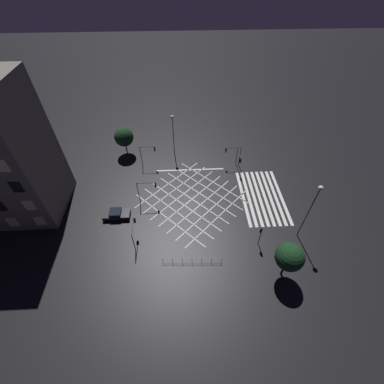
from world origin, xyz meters
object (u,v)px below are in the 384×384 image
Objects in this scene: traffic_light_ne_cross at (148,151)px; traffic_light_se_cross at (232,152)px; traffic_light_median_north at (147,188)px; street_tree_near at (290,257)px; traffic_light_se_main at (239,158)px; traffic_light_sw_cross at (261,232)px; traffic_light_nw_main at (134,229)px; street_lamp_east at (315,200)px; waiting_car at (116,214)px; street_tree_far at (124,137)px; street_lamp_west at (173,125)px.

traffic_light_ne_cross reaches higher than traffic_light_se_cross.
traffic_light_median_north is 22.20m from street_tree_near.
traffic_light_se_main is 0.98× the size of traffic_light_sw_cross.
traffic_light_ne_cross is at bearing -3.03° from traffic_light_nw_main.
traffic_light_sw_cross is at bearing 23.13° from street_tree_near.
traffic_light_nw_main is 0.61× the size of street_tree_near.
street_lamp_east reaches higher than waiting_car.
traffic_light_se_cross is 20.46m from street_tree_far.
traffic_light_se_main is at bearing 22.44° from street_lamp_east.
traffic_light_median_north is 17.93m from traffic_light_sw_cross.
traffic_light_sw_cross is 24.64m from street_lamp_west.
street_tree_near reaches higher than traffic_light_ne_cross.
street_tree_near is (-6.16, -19.10, 1.50)m from traffic_light_nw_main.
street_tree_far is (4.68, 19.91, 0.71)m from traffic_light_se_cross.
traffic_light_se_cross reaches higher than traffic_light_sw_cross.
street_lamp_east reaches higher than traffic_light_ne_cross.
traffic_light_se_main is at bearing 26.47° from waiting_car.
traffic_light_se_main is 0.65× the size of street_tree_far.
traffic_light_se_main reaches higher than waiting_car.
traffic_light_median_north is 1.08× the size of waiting_car.
traffic_light_se_cross is 11.79m from street_lamp_west.
traffic_light_se_cross is at bearing 8.06° from street_tree_near.
street_lamp_east is 7.88m from street_tree_near.
traffic_light_median_north reaches higher than traffic_light_nw_main.
street_tree_far is (20.95, 27.12, -3.86)m from street_lamp_east.
traffic_light_se_cross is at bearing -103.23° from street_tree_far.
traffic_light_median_north is at bearing 53.00° from street_tree_near.
traffic_light_sw_cross is at bearing -151.38° from street_lamp_west.
traffic_light_median_north is at bearing 30.90° from traffic_light_se_cross.
street_lamp_west is (5.31, 11.58, 3.79)m from traffic_light_se_main.
traffic_light_ne_cross reaches higher than waiting_car.
traffic_light_median_north is 1.23× the size of traffic_light_nw_main.
street_tree_far is at bearing 10.81° from traffic_light_nw_main.
traffic_light_se_cross is at bearing -45.10° from traffic_light_nw_main.
traffic_light_nw_main is 0.99× the size of traffic_light_sw_cross.
traffic_light_se_cross is at bearing -141.75° from traffic_light_se_main.
street_lamp_east reaches higher than traffic_light_sw_cross.
traffic_light_se_cross is at bearing 30.90° from traffic_light_median_north.
traffic_light_se_main is at bearing -89.72° from traffic_light_sw_cross.
traffic_light_ne_cross is (16.54, -0.88, 0.53)m from traffic_light_nw_main.
street_lamp_west is 29.53m from street_tree_near.
traffic_light_ne_cross is at bearing -47.97° from traffic_light_sw_cross.
traffic_light_ne_cross is 0.73× the size of street_tree_near.
street_lamp_west is (3.38, -4.55, 3.25)m from traffic_light_ne_cross.
traffic_light_nw_main reaches higher than traffic_light_se_main.
street_tree_far is (4.06, 4.81, 0.52)m from traffic_light_ne_cross.
street_tree_far is at bearing -13.23° from traffic_light_se_cross.
street_lamp_west is 9.78m from street_tree_far.
traffic_light_nw_main is at bearing -51.57° from waiting_car.
street_tree_near is (-5.81, 4.08, -3.40)m from street_lamp_east.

